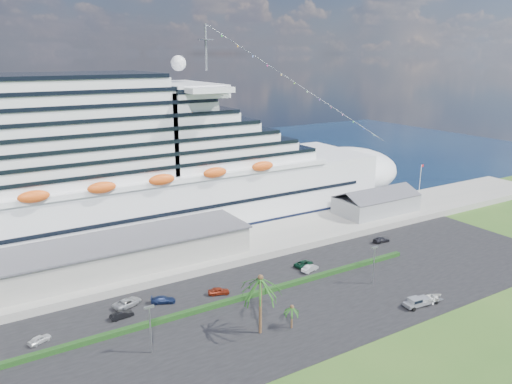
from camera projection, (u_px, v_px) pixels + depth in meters
ground at (321, 328)px, 87.39m from camera, size 420.00×420.00×0.00m
asphalt_lot at (285, 302)px, 96.43m from camera, size 140.00×38.00×0.12m
wharf at (217, 249)px, 120.08m from camera, size 240.00×20.00×1.80m
water at (112, 177)px, 194.43m from camera, size 420.00×160.00×0.02m
cruise_ship at (95, 177)px, 124.84m from camera, size 191.00×38.00×54.00m
terminal_building at (112, 254)px, 106.47m from camera, size 61.00×15.00×6.30m
port_shed at (376, 203)px, 145.17m from camera, size 24.00×12.31×7.37m
flagpole at (420, 182)px, 153.17m from camera, size 1.08×0.16×12.00m
hedge at (237, 299)px, 96.41m from camera, size 88.00×1.10×0.90m
lamp_post_left at (150, 324)px, 78.53m from camera, size 1.60×0.35×8.27m
lamp_post_right at (374, 260)px, 102.56m from camera, size 1.60×0.35×8.27m
palm_tall at (260, 284)px, 83.22m from camera, size 8.82×8.82×11.13m
palm_short at (292, 310)px, 86.22m from camera, size 3.53×3.53×4.56m
parked_car_0 at (40, 339)px, 82.50m from camera, size 4.08×2.87×1.29m
parked_car_1 at (122, 315)px, 90.21m from camera, size 4.36×1.87×1.40m
parked_car_2 at (128, 303)px, 94.39m from camera, size 6.06×4.17×1.54m
parked_car_3 at (163, 300)px, 95.72m from camera, size 5.05×3.67×1.36m
parked_car_4 at (219, 291)px, 99.10m from camera, size 4.60×3.06×1.46m
parked_car_5 at (310, 268)px, 109.64m from camera, size 4.61×2.58×1.44m
parked_car_6 at (304, 263)px, 112.24m from camera, size 5.21×3.17×1.35m
parked_car_7 at (381, 240)px, 126.59m from camera, size 4.77×2.19×1.35m
pickup_truck at (417, 302)px, 94.16m from camera, size 5.66×2.55×1.94m
boat_trailer at (432, 298)px, 95.61m from camera, size 5.69×3.79×1.62m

